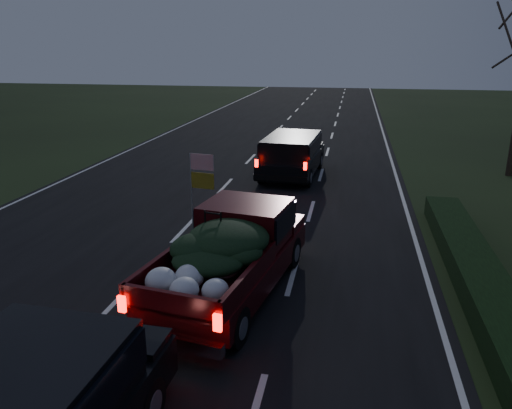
% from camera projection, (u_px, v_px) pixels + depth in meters
% --- Properties ---
extents(ground, '(120.00, 120.00, 0.00)m').
position_uv_depth(ground, '(106.00, 313.00, 10.34)').
color(ground, black).
rests_on(ground, ground).
extents(road_asphalt, '(14.00, 120.00, 0.02)m').
position_uv_depth(road_asphalt, '(106.00, 313.00, 10.34)').
color(road_asphalt, black).
rests_on(road_asphalt, ground).
extents(hedge_row, '(1.00, 10.00, 0.60)m').
position_uv_depth(hedge_row, '(474.00, 270.00, 11.64)').
color(hedge_row, black).
rests_on(hedge_row, ground).
extents(pickup_truck, '(2.80, 5.54, 2.78)m').
position_uv_depth(pickup_truck, '(231.00, 249.00, 10.91)').
color(pickup_truck, '#3D080B').
rests_on(pickup_truck, ground).
extents(lead_suv, '(2.37, 5.09, 1.43)m').
position_uv_depth(lead_suv, '(292.00, 151.00, 20.84)').
color(lead_suv, black).
rests_on(lead_suv, ground).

